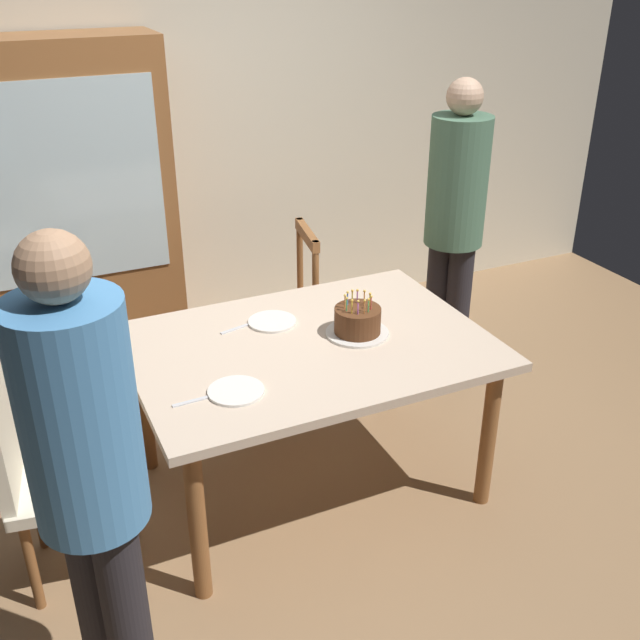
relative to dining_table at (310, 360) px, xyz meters
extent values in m
plane|color=#93704C|center=(0.00, 0.00, -0.67)|extent=(6.40, 6.40, 0.00)
cube|color=beige|center=(0.00, 1.85, 0.63)|extent=(6.40, 0.10, 2.60)
cube|color=beige|center=(0.00, 0.00, 0.07)|extent=(1.53, 1.09, 0.04)
cylinder|color=brown|center=(-0.66, -0.45, -0.31)|extent=(0.07, 0.07, 0.72)
cylinder|color=brown|center=(0.66, -0.45, -0.31)|extent=(0.07, 0.07, 0.72)
cylinder|color=brown|center=(-0.66, 0.45, -0.31)|extent=(0.07, 0.07, 0.72)
cylinder|color=brown|center=(0.66, 0.45, -0.31)|extent=(0.07, 0.07, 0.72)
cylinder|color=silver|center=(0.22, -0.01, 0.09)|extent=(0.28, 0.28, 0.01)
cylinder|color=#563019|center=(0.22, -0.01, 0.16)|extent=(0.21, 0.21, 0.11)
cylinder|color=yellow|center=(0.28, -0.02, 0.24)|extent=(0.01, 0.01, 0.05)
sphere|color=#FFC64C|center=(0.28, -0.02, 0.27)|extent=(0.01, 0.01, 0.01)
cylinder|color=#F2994C|center=(0.27, 0.02, 0.24)|extent=(0.01, 0.01, 0.05)
sphere|color=#FFC64C|center=(0.27, 0.02, 0.27)|extent=(0.01, 0.01, 0.01)
cylinder|color=#D872CC|center=(0.25, 0.04, 0.24)|extent=(0.01, 0.01, 0.05)
sphere|color=#FFC64C|center=(0.25, 0.04, 0.27)|extent=(0.01, 0.01, 0.01)
cylinder|color=yellow|center=(0.23, 0.04, 0.24)|extent=(0.01, 0.01, 0.05)
sphere|color=#FFC64C|center=(0.23, 0.04, 0.27)|extent=(0.01, 0.01, 0.01)
cylinder|color=#4C7FE5|center=(0.20, 0.04, 0.24)|extent=(0.01, 0.01, 0.05)
sphere|color=#FFC64C|center=(0.20, 0.04, 0.27)|extent=(0.01, 0.01, 0.01)
cylinder|color=#F2994C|center=(0.17, 0.01, 0.24)|extent=(0.01, 0.01, 0.05)
sphere|color=#FFC64C|center=(0.17, 0.01, 0.27)|extent=(0.01, 0.01, 0.01)
cylinder|color=#66CC72|center=(0.17, -0.02, 0.24)|extent=(0.01, 0.01, 0.05)
sphere|color=#FFC64C|center=(0.17, -0.02, 0.27)|extent=(0.01, 0.01, 0.01)
cylinder|color=yellow|center=(0.18, -0.05, 0.24)|extent=(0.01, 0.01, 0.05)
sphere|color=#FFC64C|center=(0.18, -0.05, 0.27)|extent=(0.01, 0.01, 0.01)
cylinder|color=#D872CC|center=(0.20, -0.06, 0.24)|extent=(0.01, 0.01, 0.05)
sphere|color=#FFC64C|center=(0.20, -0.06, 0.27)|extent=(0.01, 0.01, 0.01)
cylinder|color=#F2994C|center=(0.23, -0.07, 0.24)|extent=(0.01, 0.01, 0.05)
sphere|color=#FFC64C|center=(0.23, -0.07, 0.27)|extent=(0.01, 0.01, 0.01)
cylinder|color=#66CC72|center=(0.25, -0.07, 0.24)|extent=(0.01, 0.01, 0.05)
sphere|color=#FFC64C|center=(0.25, -0.07, 0.27)|extent=(0.01, 0.01, 0.01)
cylinder|color=#E54C4C|center=(0.27, -0.05, 0.24)|extent=(0.01, 0.01, 0.05)
sphere|color=#FFC64C|center=(0.27, -0.05, 0.27)|extent=(0.01, 0.01, 0.01)
cylinder|color=white|center=(-0.42, -0.25, 0.09)|extent=(0.22, 0.22, 0.01)
cylinder|color=white|center=(-0.08, 0.25, 0.09)|extent=(0.22, 0.22, 0.01)
cube|color=silver|center=(-0.58, -0.24, 0.09)|extent=(0.18, 0.02, 0.01)
cube|color=silver|center=(-0.24, 0.26, 0.09)|extent=(0.18, 0.06, 0.01)
cube|color=brown|center=(0.16, 0.87, -0.22)|extent=(0.51, 0.51, 0.05)
cylinder|color=brown|center=(0.03, 1.06, -0.46)|extent=(0.04, 0.04, 0.42)
cylinder|color=brown|center=(-0.04, 0.73, -0.46)|extent=(0.04, 0.04, 0.42)
cylinder|color=brown|center=(0.36, 1.00, -0.46)|extent=(0.04, 0.04, 0.42)
cylinder|color=brown|center=(0.30, 0.67, -0.46)|extent=(0.04, 0.04, 0.42)
cylinder|color=brown|center=(0.39, 1.01, 0.03)|extent=(0.04, 0.04, 0.50)
cylinder|color=brown|center=(0.33, 0.65, 0.03)|extent=(0.04, 0.04, 0.50)
cube|color=brown|center=(0.36, 0.83, 0.25)|extent=(0.11, 0.40, 0.06)
cube|color=beige|center=(-1.06, -0.10, -0.22)|extent=(0.50, 0.50, 0.05)
cylinder|color=brown|center=(-0.92, -0.30, -0.46)|extent=(0.04, 0.04, 0.42)
cylinder|color=brown|center=(-0.87, 0.04, -0.46)|extent=(0.04, 0.04, 0.42)
cylinder|color=brown|center=(-1.26, -0.24, -0.46)|extent=(0.04, 0.04, 0.42)
cylinder|color=brown|center=(-1.21, 0.09, -0.46)|extent=(0.04, 0.04, 0.42)
cube|color=beige|center=(-1.26, -0.07, 0.03)|extent=(0.11, 0.40, 0.50)
cylinder|color=#262328|center=(-1.00, -0.86, -0.26)|extent=(0.14, 0.14, 0.82)
cylinder|color=#262328|center=(-1.07, -0.75, -0.26)|extent=(0.14, 0.14, 0.82)
cylinder|color=#4C8CC6|center=(-1.04, -0.80, 0.49)|extent=(0.32, 0.32, 0.69)
sphere|color=tan|center=(-1.04, -0.80, 0.93)|extent=(0.19, 0.19, 0.19)
cylinder|color=#262328|center=(1.11, 0.66, -0.26)|extent=(0.14, 0.14, 0.83)
cylinder|color=#262328|center=(1.17, 0.55, -0.26)|extent=(0.14, 0.14, 0.83)
cylinder|color=#4C7259|center=(1.14, 0.61, 0.50)|extent=(0.32, 0.32, 0.69)
sphere|color=#D8AD8C|center=(1.14, 0.61, 0.94)|extent=(0.19, 0.19, 0.19)
cube|color=brown|center=(-0.74, 1.56, 0.28)|extent=(1.10, 0.44, 1.90)
cube|color=silver|center=(-0.74, 1.34, 0.53)|extent=(0.94, 0.01, 1.04)
camera|label=1|loc=(-1.15, -2.60, 1.63)|focal=41.97mm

